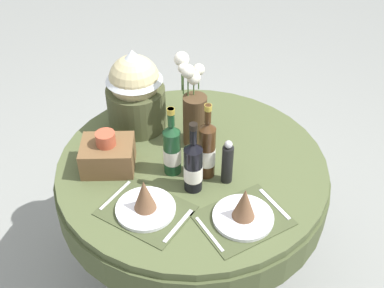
% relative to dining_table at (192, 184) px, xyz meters
% --- Properties ---
extents(ground, '(8.00, 8.00, 0.00)m').
position_rel_dining_table_xyz_m(ground, '(0.00, 0.00, -0.64)').
color(ground, gray).
extents(dining_table, '(1.23, 1.23, 0.77)m').
position_rel_dining_table_xyz_m(dining_table, '(0.00, 0.00, 0.00)').
color(dining_table, '#4C5633').
rests_on(dining_table, ground).
extents(place_setting_left, '(0.43, 0.40, 0.16)m').
position_rel_dining_table_xyz_m(place_setting_left, '(-0.19, -0.29, 0.18)').
color(place_setting_left, '#41492B').
rests_on(place_setting_left, dining_table).
extents(place_setting_right, '(0.42, 0.39, 0.16)m').
position_rel_dining_table_xyz_m(place_setting_right, '(0.19, -0.34, 0.18)').
color(place_setting_right, '#41492B').
rests_on(place_setting_right, dining_table).
extents(flower_vase, '(0.14, 0.18, 0.44)m').
position_rel_dining_table_xyz_m(flower_vase, '(0.01, 0.16, 0.33)').
color(flower_vase, '#47331E').
rests_on(flower_vase, dining_table).
extents(wine_bottle_left, '(0.08, 0.08, 0.33)m').
position_rel_dining_table_xyz_m(wine_bottle_left, '(-0.09, -0.05, 0.26)').
color(wine_bottle_left, '#194223').
rests_on(wine_bottle_left, dining_table).
extents(wine_bottle_centre, '(0.08, 0.08, 0.33)m').
position_rel_dining_table_xyz_m(wine_bottle_centre, '(0.00, -0.16, 0.26)').
color(wine_bottle_centre, black).
rests_on(wine_bottle_centre, dining_table).
extents(wine_bottle_right, '(0.07, 0.07, 0.36)m').
position_rel_dining_table_xyz_m(wine_bottle_right, '(0.06, -0.08, 0.28)').
color(wine_bottle_right, '#422814').
rests_on(wine_bottle_right, dining_table).
extents(pepper_mill, '(0.05, 0.05, 0.21)m').
position_rel_dining_table_xyz_m(pepper_mill, '(0.14, -0.12, 0.24)').
color(pepper_mill, black).
rests_on(pepper_mill, dining_table).
extents(gift_tub_back_left, '(0.28, 0.28, 0.41)m').
position_rel_dining_table_xyz_m(gift_tub_back_left, '(-0.26, 0.29, 0.35)').
color(gift_tub_back_left, '#474C2D').
rests_on(gift_tub_back_left, dining_table).
extents(woven_basket_side_left, '(0.22, 0.19, 0.19)m').
position_rel_dining_table_xyz_m(woven_basket_side_left, '(-0.37, -0.02, 0.21)').
color(woven_basket_side_left, brown).
rests_on(woven_basket_side_left, dining_table).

